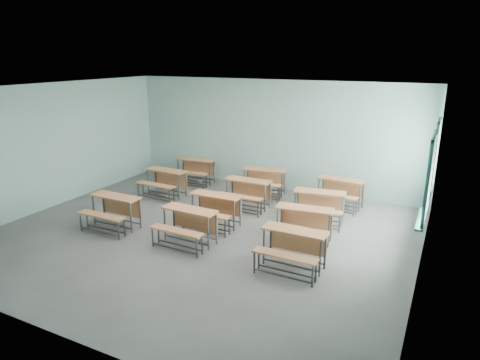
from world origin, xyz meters
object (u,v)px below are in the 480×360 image
at_px(desk_unit_r2c0, 164,179).
at_px(desk_unit_r3c1, 263,178).
at_px(desk_unit_r3c0, 194,167).
at_px(desk_unit_r3c2, 339,189).
at_px(desk_unit_r0c0, 113,207).
at_px(desk_unit_r2c2, 319,202).
at_px(desk_unit_r1c2, 303,220).
at_px(desk_unit_r0c2, 292,244).
at_px(desk_unit_r0c1, 187,221).
at_px(desk_unit_r1c1, 214,206).
at_px(desk_unit_r2c1, 246,190).

bearing_deg(desk_unit_r2c0, desk_unit_r3c1, 31.77).
relative_size(desk_unit_r3c0, desk_unit_r3c2, 0.99).
bearing_deg(desk_unit_r0c0, desk_unit_r2c2, 30.56).
bearing_deg(desk_unit_r3c0, desk_unit_r1c2, -35.30).
xyz_separation_m(desk_unit_r0c2, desk_unit_r1c2, (-0.19, 1.21, 0.00)).
height_order(desk_unit_r1c2, desk_unit_r3c1, same).
bearing_deg(desk_unit_r2c2, desk_unit_r3c0, 153.90).
height_order(desk_unit_r0c1, desk_unit_r3c0, same).
xyz_separation_m(desk_unit_r1c1, desk_unit_r2c1, (0.15, 1.43, 0.00)).
bearing_deg(desk_unit_r3c2, desk_unit_r2c1, -146.34).
height_order(desk_unit_r0c0, desk_unit_r3c1, same).
bearing_deg(desk_unit_r2c0, desk_unit_r1c1, -25.07).
distance_m(desk_unit_r0c0, desk_unit_r3c1, 4.31).
bearing_deg(desk_unit_r0c1, desk_unit_r1c2, 29.78).
distance_m(desk_unit_r2c0, desk_unit_r2c2, 4.48).
height_order(desk_unit_r2c2, desk_unit_r3c0, same).
relative_size(desk_unit_r0c2, desk_unit_r2c2, 0.93).
relative_size(desk_unit_r1c1, desk_unit_r2c1, 1.00).
relative_size(desk_unit_r0c1, desk_unit_r3c1, 0.95).
bearing_deg(desk_unit_r3c1, desk_unit_r2c0, -159.41).
xyz_separation_m(desk_unit_r2c0, desk_unit_r3c2, (4.65, 1.29, 0.00)).
relative_size(desk_unit_r0c0, desk_unit_r0c1, 0.98).
distance_m(desk_unit_r0c1, desk_unit_r2c2, 3.21).
bearing_deg(desk_unit_r1c2, desk_unit_r3c2, 80.60).
bearing_deg(desk_unit_r2c2, desk_unit_r2c1, 168.69).
relative_size(desk_unit_r0c0, desk_unit_r3c0, 0.96).
bearing_deg(desk_unit_r3c0, desk_unit_r3c1, -7.34).
bearing_deg(desk_unit_r2c1, desk_unit_r3c1, 91.84).
relative_size(desk_unit_r1c2, desk_unit_r3c1, 0.99).
bearing_deg(desk_unit_r0c1, desk_unit_r0c2, 0.34).
xyz_separation_m(desk_unit_r2c0, desk_unit_r2c2, (4.48, 0.01, 0.00)).
xyz_separation_m(desk_unit_r0c0, desk_unit_r2c2, (4.13, 2.44, 0.00)).
bearing_deg(desk_unit_r0c1, desk_unit_r0c0, -177.16).
bearing_deg(desk_unit_r3c2, desk_unit_r2c0, -159.28).
bearing_deg(desk_unit_r2c2, desk_unit_r3c1, 139.01).
relative_size(desk_unit_r0c0, desk_unit_r1c1, 1.00).
xyz_separation_m(desk_unit_r2c1, desk_unit_r2c2, (1.97, -0.12, 0.00)).
xyz_separation_m(desk_unit_r0c2, desk_unit_r2c0, (-4.71, 2.45, 0.00)).
xyz_separation_m(desk_unit_r0c1, desk_unit_r2c0, (-2.35, 2.39, 0.00)).
distance_m(desk_unit_r0c2, desk_unit_r2c1, 3.39).
height_order(desk_unit_r0c2, desk_unit_r3c1, same).
height_order(desk_unit_r3c0, desk_unit_r3c2, same).
height_order(desk_unit_r3c1, desk_unit_r3c2, same).
bearing_deg(desk_unit_r0c2, desk_unit_r3c1, 121.32).
bearing_deg(desk_unit_r2c2, desk_unit_r2c0, 172.28).
xyz_separation_m(desk_unit_r3c0, desk_unit_r3c1, (2.39, -0.14, 0.00)).
xyz_separation_m(desk_unit_r1c1, desk_unit_r1c2, (2.15, 0.06, 0.00)).
bearing_deg(desk_unit_r0c0, desk_unit_r3c0, 93.87).
relative_size(desk_unit_r2c0, desk_unit_r3c0, 1.00).
xyz_separation_m(desk_unit_r0c0, desk_unit_r1c1, (2.02, 1.13, 0.00)).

